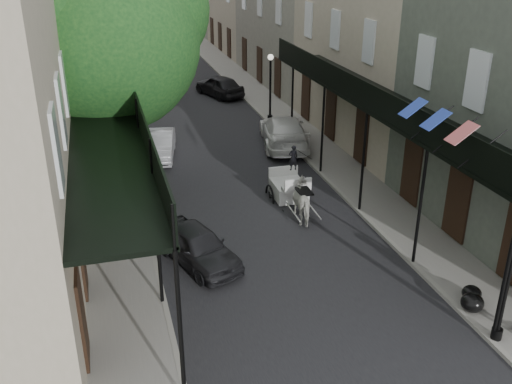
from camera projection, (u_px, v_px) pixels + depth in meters
ground at (319, 323)px, 15.53m from camera, size 140.00×140.00×0.00m
road at (192, 118)px, 33.10m from camera, size 8.00×90.00×0.01m
sidewalk_left at (104, 124)px, 31.85m from camera, size 2.20×90.00×0.12m
sidewalk_right at (275, 111)px, 34.32m from camera, size 2.20×90.00×0.12m
building_row_left at (34, 9)px, 37.62m from camera, size 5.00×80.00×10.50m
building_row_right at (281, 2)px, 41.87m from camera, size 5.00×80.00×10.50m
gallery_left at (112, 121)px, 18.83m from camera, size 2.20×18.05×4.88m
gallery_right at (375, 100)px, 21.19m from camera, size 2.20×18.05×4.88m
tree_near at (117, 31)px, 20.79m from camera, size 7.31×6.80×9.63m
tree_far at (104, 8)px, 33.34m from camera, size 6.45×6.00×8.61m
lamppost_right_near at (509, 275)px, 13.95m from camera, size 0.32×0.32×3.71m
lamppost_left at (140, 186)px, 18.95m from camera, size 0.32×0.32×3.71m
lamppost_right_far at (270, 87)px, 31.52m from camera, size 0.32×0.32×3.71m
horse at (305, 201)px, 20.94m from camera, size 0.81×1.73×1.45m
carriage at (286, 173)px, 22.85m from camera, size 1.54×2.16×2.43m
pedestrian_walking at (155, 193)px, 21.35m from camera, size 1.00×0.91×1.68m
pedestrian_sidewalk_left at (110, 130)px, 27.47m from camera, size 1.33×0.86×1.94m
car_left_near at (198, 246)px, 18.15m from camera, size 2.69×3.92×1.24m
car_left_mid at (159, 145)px, 26.94m from camera, size 2.01×3.96×1.24m
car_left_far at (124, 95)px, 35.48m from camera, size 3.24×4.83×1.23m
car_right_near at (284, 131)px, 28.41m from camera, size 3.15×5.57×1.52m
car_right_far at (219, 86)px, 37.41m from camera, size 2.93×4.41×1.40m
trash_bags at (472, 299)px, 15.91m from camera, size 0.89×1.04×0.54m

